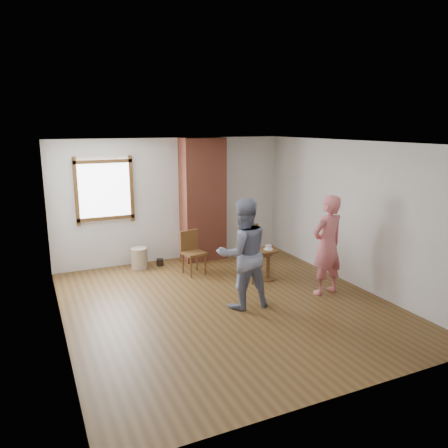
{
  "coord_description": "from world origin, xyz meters",
  "views": [
    {
      "loc": [
        -2.81,
        -6.03,
        2.87
      ],
      "look_at": [
        0.32,
        0.8,
        1.15
      ],
      "focal_mm": 35.0,
      "sensor_mm": 36.0,
      "label": 1
    }
  ],
  "objects": [
    {
      "name": "ground",
      "position": [
        0.0,
        0.0,
        0.0
      ],
      "size": [
        5.5,
        5.5,
        0.0
      ],
      "primitive_type": "plane",
      "color": "brown",
      "rests_on": "ground"
    },
    {
      "name": "room_shell",
      "position": [
        -0.06,
        0.61,
        1.81
      ],
      "size": [
        5.04,
        5.52,
        2.62
      ],
      "color": "silver",
      "rests_on": "ground"
    },
    {
      "name": "brick_chimney",
      "position": [
        0.6,
        2.5,
        1.3
      ],
      "size": [
        0.9,
        0.5,
        2.6
      ],
      "primitive_type": "cube",
      "color": "#A9523C",
      "rests_on": "ground"
    },
    {
      "name": "stoneware_crock",
      "position": [
        -0.84,
        2.4,
        0.21
      ],
      "size": [
        0.35,
        0.35,
        0.43
      ],
      "primitive_type": "cylinder",
      "rotation": [
        0.0,
        0.0,
        -0.04
      ],
      "color": "tan",
      "rests_on": "ground"
    },
    {
      "name": "dark_pot",
      "position": [
        -0.41,
        2.4,
        0.07
      ],
      "size": [
        0.18,
        0.18,
        0.14
      ],
      "primitive_type": "cylinder",
      "rotation": [
        0.0,
        0.0,
        0.28
      ],
      "color": "black",
      "rests_on": "ground"
    },
    {
      "name": "dining_chair_left",
      "position": [
        0.04,
        1.69,
        0.48
      ],
      "size": [
        0.46,
        0.46,
        0.85
      ],
      "rotation": [
        0.0,
        0.0,
        0.18
      ],
      "color": "brown",
      "rests_on": "ground"
    },
    {
      "name": "dining_chair_right",
      "position": [
        0.97,
        0.94,
        0.57
      ],
      "size": [
        0.55,
        0.55,
        1.01
      ],
      "rotation": [
        0.0,
        0.0,
        0.18
      ],
      "color": "brown",
      "rests_on": "ground"
    },
    {
      "name": "side_table",
      "position": [
        1.19,
        0.73,
        0.4
      ],
      "size": [
        0.4,
        0.4,
        0.6
      ],
      "color": "brown",
      "rests_on": "ground"
    },
    {
      "name": "cake_plate",
      "position": [
        1.19,
        0.73,
        0.6
      ],
      "size": [
        0.18,
        0.18,
        0.01
      ],
      "primitive_type": "cylinder",
      "color": "white",
      "rests_on": "side_table"
    },
    {
      "name": "cake_slice",
      "position": [
        1.2,
        0.73,
        0.64
      ],
      "size": [
        0.08,
        0.07,
        0.06
      ],
      "primitive_type": "cube",
      "color": "white",
      "rests_on": "cake_plate"
    },
    {
      "name": "man",
      "position": [
        0.21,
        -0.17,
        0.89
      ],
      "size": [
        0.89,
        0.71,
        1.77
      ],
      "primitive_type": "imported",
      "rotation": [
        0.0,
        0.0,
        3.09
      ],
      "color": "#151B3A",
      "rests_on": "ground"
    },
    {
      "name": "person_pink",
      "position": [
        1.77,
        -0.27,
        0.86
      ],
      "size": [
        0.68,
        0.5,
        1.73
      ],
      "primitive_type": "imported",
      "rotation": [
        0.0,
        0.0,
        3.28
      ],
      "color": "#DA6D74",
      "rests_on": "ground"
    }
  ]
}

